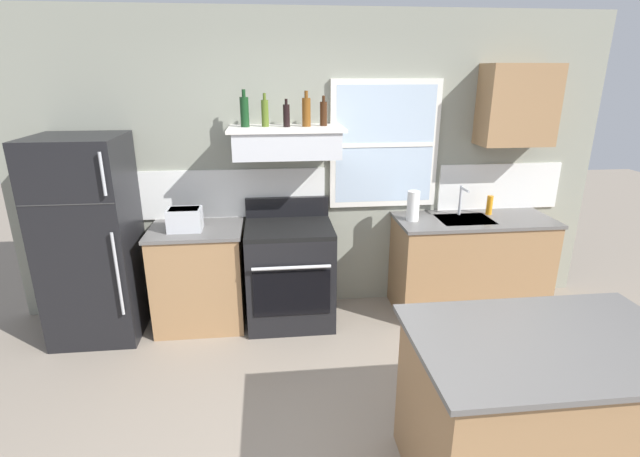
{
  "coord_description": "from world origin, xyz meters",
  "views": [
    {
      "loc": [
        -0.4,
        -2.01,
        2.19
      ],
      "look_at": [
        -0.05,
        1.2,
        1.1
      ],
      "focal_mm": 26.32,
      "sensor_mm": 36.0,
      "label": 1
    }
  ],
  "objects": [
    {
      "name": "bottle_balsamic_dark",
      "position": [
        -0.24,
        1.96,
        1.84
      ],
      "size": [
        0.06,
        0.06,
        0.23
      ],
      "color": "black",
      "rests_on": "range_hood_shelf"
    },
    {
      "name": "bottle_olive_oil_square",
      "position": [
        -0.42,
        2.0,
        1.86
      ],
      "size": [
        0.06,
        0.06,
        0.27
      ],
      "color": "#4C601E",
      "rests_on": "range_hood_shelf"
    },
    {
      "name": "range_hood_shelf",
      "position": [
        -0.25,
        1.96,
        1.62
      ],
      "size": [
        0.96,
        0.52,
        0.24
      ],
      "color": "silver"
    },
    {
      "name": "dish_soap_bottle",
      "position": [
        1.63,
        2.0,
        1.0
      ],
      "size": [
        0.06,
        0.06,
        0.18
      ],
      "primitive_type": "cylinder",
      "color": "orange",
      "rests_on": "counter_right_with_sink"
    },
    {
      "name": "bottle_amber_wine",
      "position": [
        -0.08,
        1.98,
        1.87
      ],
      "size": [
        0.07,
        0.07,
        0.29
      ],
      "color": "brown",
      "rests_on": "range_hood_shelf"
    },
    {
      "name": "upper_cabinet_right",
      "position": [
        1.8,
        2.04,
        1.9
      ],
      "size": [
        0.64,
        0.32,
        0.7
      ],
      "color": "#9E754C"
    },
    {
      "name": "counter_right_with_sink",
      "position": [
        1.45,
        1.9,
        0.46
      ],
      "size": [
        1.43,
        0.63,
        0.91
      ],
      "color": "#9E754C",
      "rests_on": "ground_plane"
    },
    {
      "name": "counter_left_of_stove",
      "position": [
        -1.05,
        1.9,
        0.46
      ],
      "size": [
        0.79,
        0.63,
        0.91
      ],
      "color": "#9E754C",
      "rests_on": "ground_plane"
    },
    {
      "name": "back_wall",
      "position": [
        0.03,
        2.23,
        1.35
      ],
      "size": [
        5.4,
        0.11,
        2.7
      ],
      "color": "gray",
      "rests_on": "ground_plane"
    },
    {
      "name": "sink_faucet",
      "position": [
        1.35,
        2.0,
        1.08
      ],
      "size": [
        0.03,
        0.17,
        0.28
      ],
      "color": "silver",
      "rests_on": "counter_right_with_sink"
    },
    {
      "name": "refrigerator",
      "position": [
        -1.9,
        1.84,
        0.86
      ],
      "size": [
        0.7,
        0.72,
        1.71
      ],
      "color": "black",
      "rests_on": "ground_plane"
    },
    {
      "name": "bottle_dark_green_wine",
      "position": [
        -0.59,
        2.0,
        1.87
      ],
      "size": [
        0.07,
        0.07,
        0.3
      ],
      "color": "#143819",
      "rests_on": "range_hood_shelf"
    },
    {
      "name": "bottle_brown_stout",
      "position": [
        0.07,
        2.02,
        1.85
      ],
      "size": [
        0.06,
        0.06,
        0.25
      ],
      "color": "#381E0F",
      "rests_on": "range_hood_shelf"
    },
    {
      "name": "kitchen_island",
      "position": [
        0.98,
        -0.1,
        0.46
      ],
      "size": [
        1.4,
        0.9,
        0.91
      ],
      "color": "#9E754C",
      "rests_on": "ground_plane"
    },
    {
      "name": "toaster",
      "position": [
        -1.12,
        1.84,
        1.01
      ],
      "size": [
        0.3,
        0.2,
        0.19
      ],
      "color": "silver",
      "rests_on": "counter_left_of_stove"
    },
    {
      "name": "paper_towel_roll",
      "position": [
        0.86,
        1.9,
        1.04
      ],
      "size": [
        0.11,
        0.11,
        0.27
      ],
      "primitive_type": "cylinder",
      "color": "white",
      "rests_on": "counter_right_with_sink"
    },
    {
      "name": "stove_range",
      "position": [
        -0.25,
        1.86,
        0.46
      ],
      "size": [
        0.76,
        0.69,
        1.09
      ],
      "color": "black",
      "rests_on": "ground_plane"
    }
  ]
}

